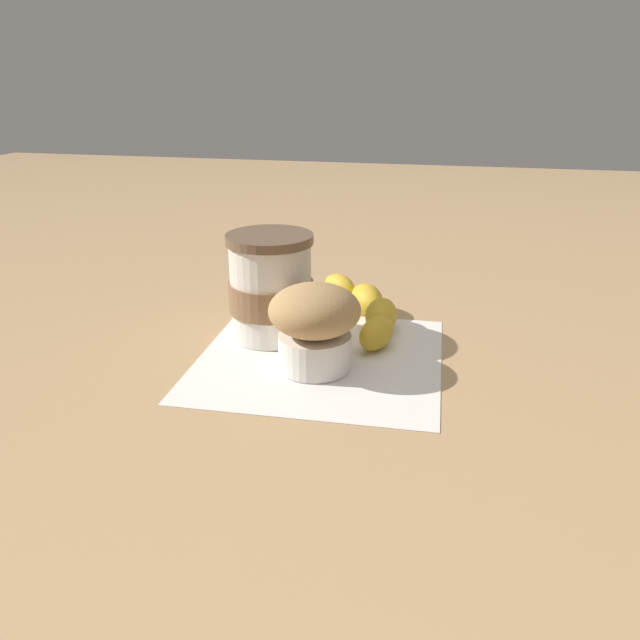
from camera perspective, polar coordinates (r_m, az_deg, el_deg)
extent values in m
plane|color=tan|center=(0.66, 0.00, -3.52)|extent=(3.00, 3.00, 0.00)
cube|color=white|center=(0.66, 0.00, -3.46)|extent=(0.26, 0.26, 0.00)
cylinder|color=silver|center=(0.70, -4.50, 2.72)|extent=(0.09, 0.09, 0.11)
cylinder|color=brown|center=(0.68, -4.64, 7.41)|extent=(0.10, 0.10, 0.01)
cylinder|color=#846042|center=(0.70, -4.48, 2.25)|extent=(0.09, 0.09, 0.03)
cylinder|color=white|center=(0.63, -0.87, -2.81)|extent=(0.07, 0.07, 0.04)
ellipsoid|color=#AD8451|center=(0.62, -0.89, 0.92)|extent=(0.09, 0.09, 0.05)
ellipsoid|color=gold|center=(0.68, 5.19, -1.20)|extent=(0.05, 0.06, 0.04)
ellipsoid|color=gold|center=(0.73, 5.60, 0.46)|extent=(0.04, 0.07, 0.04)
ellipsoid|color=gold|center=(0.78, 4.32, 1.89)|extent=(0.06, 0.07, 0.04)
ellipsoid|color=gold|center=(0.82, 1.81, 2.94)|extent=(0.06, 0.06, 0.04)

